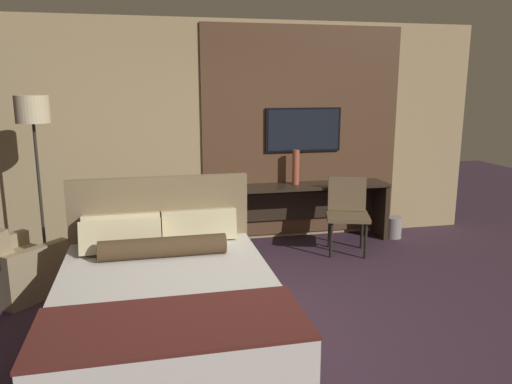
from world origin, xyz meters
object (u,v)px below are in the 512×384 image
at_px(bed, 167,308).
at_px(floor_lamp, 34,125).
at_px(waste_bin, 393,227).
at_px(tv, 303,130).
at_px(book, 341,182).
at_px(desk, 306,202).
at_px(vase_tall, 296,167).
at_px(armchair_by_window, 15,270).
at_px(desk_chair, 347,208).

relative_size(bed, floor_lamp, 1.15).
height_order(bed, waste_bin, bed).
height_order(tv, waste_bin, tv).
height_order(tv, book, tv).
xyz_separation_m(bed, desk, (1.91, 2.44, 0.16)).
bearing_deg(desk, book, -3.57).
distance_m(bed, vase_tall, 3.10).
bearing_deg(bed, armchair_by_window, 134.68).
height_order(tv, floor_lamp, floor_lamp).
distance_m(desk_chair, vase_tall, 0.84).
bearing_deg(desk_chair, waste_bin, 41.08).
height_order(tv, vase_tall, tv).
height_order(armchair_by_window, book, book).
xyz_separation_m(bed, armchair_by_window, (-1.39, 1.40, -0.10)).
bearing_deg(floor_lamp, bed, -58.23).
bearing_deg(waste_bin, floor_lamp, -175.45).
bearing_deg(desk, floor_lamp, -171.06).
bearing_deg(book, bed, -134.58).
relative_size(armchair_by_window, waste_bin, 3.46).
bearing_deg(vase_tall, bed, -125.78).
relative_size(desk, desk_chair, 2.36).
distance_m(bed, floor_lamp, 2.61).
distance_m(armchair_by_window, floor_lamp, 1.47).
relative_size(desk, waste_bin, 7.61).
distance_m(tv, vase_tall, 0.51).
distance_m(vase_tall, waste_bin, 1.58).
bearing_deg(bed, desk, 51.90).
relative_size(vase_tall, book, 1.87).
bearing_deg(book, waste_bin, -9.32).
bearing_deg(desk, tv, 90.00).
xyz_separation_m(desk, desk_chair, (0.36, -0.50, 0.02)).
relative_size(tv, armchair_by_window, 1.04).
bearing_deg(floor_lamp, desk, 8.94).
distance_m(bed, desk_chair, 3.00).
distance_m(bed, waste_bin, 3.86).
height_order(bed, desk_chair, bed).
distance_m(desk_chair, book, 0.53).
bearing_deg(floor_lamp, desk_chair, -0.16).
relative_size(book, waste_bin, 0.85).
distance_m(tv, floor_lamp, 3.20).
height_order(armchair_by_window, vase_tall, vase_tall).
distance_m(desk, floor_lamp, 3.34).
distance_m(floor_lamp, book, 3.71).
bearing_deg(desk, desk_chair, -54.18).
xyz_separation_m(armchair_by_window, floor_lamp, (0.18, 0.55, 1.36)).
bearing_deg(bed, book, 45.42).
height_order(bed, armchair_by_window, bed).
distance_m(desk_chair, waste_bin, 0.98).
height_order(floor_lamp, book, floor_lamp).
distance_m(desk_chair, armchair_by_window, 3.71).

